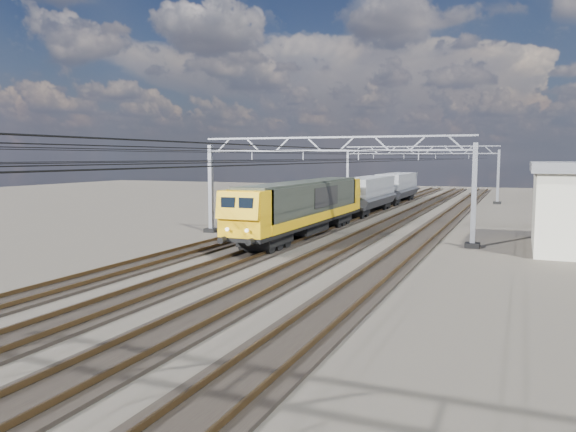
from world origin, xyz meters
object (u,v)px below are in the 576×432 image
at_px(catenary_gantry_mid, 330,183).
at_px(hopper_wagon_mid, 397,185).
at_px(hopper_wagon_lead, 368,192).
at_px(catenary_gantry_far, 419,171).
at_px(locomotive, 304,205).

xyz_separation_m(catenary_gantry_mid, hopper_wagon_mid, (-2.00, 32.11, -1.67)).
height_order(hopper_wagon_lead, hopper_wagon_mid, same).
distance_m(catenary_gantry_mid, hopper_wagon_mid, 32.21).
relative_size(catenary_gantry_far, hopper_wagon_mid, 1.53).
bearing_deg(locomotive, catenary_gantry_mid, -6.01).
relative_size(locomotive, hopper_wagon_mid, 1.62).
xyz_separation_m(hopper_wagon_lead, hopper_wagon_mid, (0.00, 14.20, 0.00)).
bearing_deg(hopper_wagon_mid, locomotive, -90.00).
height_order(catenary_gantry_far, locomotive, catenary_gantry_far).
xyz_separation_m(catenary_gantry_far, hopper_wagon_mid, (-2.00, -3.89, -1.67)).
bearing_deg(hopper_wagon_lead, hopper_wagon_mid, 90.00).
height_order(catenary_gantry_mid, locomotive, catenary_gantry_mid).
xyz_separation_m(catenary_gantry_mid, catenary_gantry_far, (0.00, 36.00, 0.00)).
distance_m(catenary_gantry_mid, catenary_gantry_far, 36.00).
bearing_deg(catenary_gantry_far, catenary_gantry_mid, -90.00).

